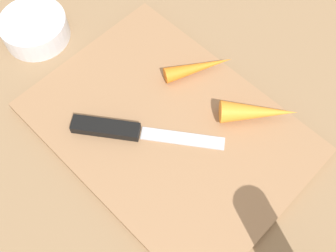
{
  "coord_description": "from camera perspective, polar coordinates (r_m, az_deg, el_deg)",
  "views": [
    {
      "loc": [
        0.17,
        -0.17,
        0.48
      ],
      "look_at": [
        0.0,
        0.0,
        0.01
      ],
      "focal_mm": 42.61,
      "sensor_mm": 36.0,
      "label": 1
    }
  ],
  "objects": [
    {
      "name": "knife",
      "position": [
        0.53,
        -7.49,
        -0.5
      ],
      "size": [
        0.17,
        0.13,
        0.01
      ],
      "rotation": [
        0.0,
        0.0,
        0.63
      ],
      "color": "#B7B7BC",
      "rests_on": "cutting_board"
    },
    {
      "name": "ground_plane",
      "position": [
        0.54,
        -0.0,
        -0.58
      ],
      "size": [
        1.4,
        1.4,
        0.0
      ],
      "primitive_type": "plane",
      "color": "#8C6D4C"
    },
    {
      "name": "carrot_long",
      "position": [
        0.54,
        12.84,
        1.96
      ],
      "size": [
        0.09,
        0.09,
        0.03
      ],
      "primitive_type": "cone",
      "rotation": [
        0.0,
        1.57,
        0.77
      ],
      "color": "orange",
      "rests_on": "cutting_board"
    },
    {
      "name": "carrot_short",
      "position": [
        0.57,
        4.42,
        8.37
      ],
      "size": [
        0.07,
        0.1,
        0.02
      ],
      "primitive_type": "cone",
      "rotation": [
        0.0,
        1.57,
        1.07
      ],
      "color": "orange",
      "rests_on": "cutting_board"
    },
    {
      "name": "cutting_board",
      "position": [
        0.54,
        -0.0,
        -0.29
      ],
      "size": [
        0.36,
        0.26,
        0.01
      ],
      "primitive_type": "cube",
      "color": "#99704C",
      "rests_on": "ground_plane"
    },
    {
      "name": "small_bowl",
      "position": [
        0.65,
        -18.51,
        13.1
      ],
      "size": [
        0.1,
        0.1,
        0.04
      ],
      "primitive_type": "cylinder",
      "color": "silver",
      "rests_on": "ground_plane"
    }
  ]
}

